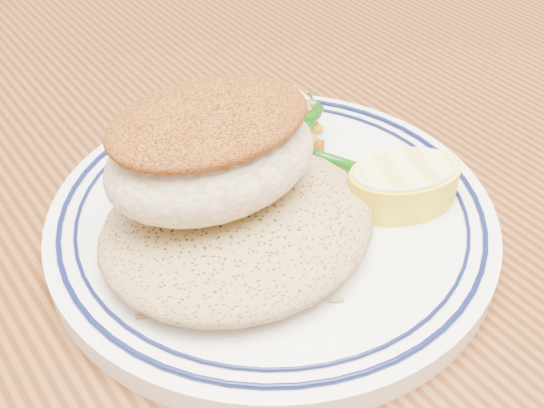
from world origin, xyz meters
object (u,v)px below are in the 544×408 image
(plate, at_px, (272,218))
(vegetable_pile, at_px, (271,127))
(rice_pilaf, at_px, (238,221))
(fish_fillet, at_px, (211,149))
(lemon_wedge, at_px, (403,183))

(plate, bearing_deg, vegetable_pile, 55.09)
(plate, distance_m, rice_pilaf, 0.04)
(fish_fillet, bearing_deg, lemon_wedge, -25.32)
(rice_pilaf, bearing_deg, lemon_wedge, -16.48)
(vegetable_pile, distance_m, lemon_wedge, 0.10)
(rice_pilaf, height_order, vegetable_pile, rice_pilaf)
(vegetable_pile, bearing_deg, plate, -124.91)
(fish_fillet, distance_m, lemon_wedge, 0.11)
(rice_pilaf, distance_m, fish_fillet, 0.04)
(vegetable_pile, height_order, lemon_wedge, vegetable_pile)
(plate, relative_size, fish_fillet, 2.14)
(rice_pilaf, bearing_deg, fish_fillet, 99.55)
(rice_pilaf, bearing_deg, plate, 18.40)
(rice_pilaf, relative_size, vegetable_pile, 1.43)
(lemon_wedge, bearing_deg, rice_pilaf, 163.52)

